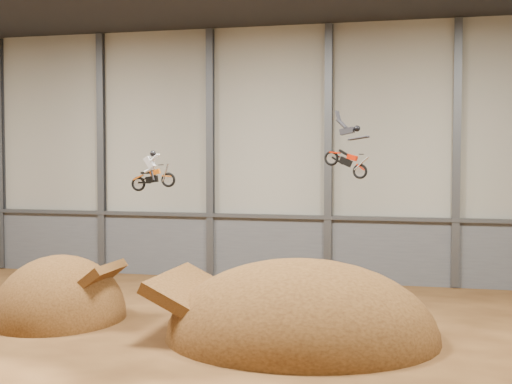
% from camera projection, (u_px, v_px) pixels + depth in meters
% --- Properties ---
extents(floor, '(40.00, 40.00, 0.00)m').
position_uv_depth(floor, '(174.00, 351.00, 25.20)').
color(floor, '#472913').
rests_on(floor, ground).
extents(back_wall, '(40.00, 0.10, 14.00)m').
position_uv_depth(back_wall, '(269.00, 154.00, 39.37)').
color(back_wall, '#9E9B8C').
rests_on(back_wall, ground).
extents(lower_band_back, '(39.80, 0.18, 3.50)m').
position_uv_depth(lower_band_back, '(269.00, 248.00, 39.55)').
color(lower_band_back, '#585A60').
rests_on(lower_band_back, ground).
extents(steel_rail, '(39.80, 0.35, 0.20)m').
position_uv_depth(steel_rail, '(268.00, 216.00, 39.31)').
color(steel_rail, '#47494F').
rests_on(steel_rail, lower_band_back).
extents(steel_column_0, '(0.40, 0.36, 13.90)m').
position_uv_depth(steel_column_0, '(1.00, 154.00, 43.19)').
color(steel_column_0, '#47494F').
rests_on(steel_column_0, ground).
extents(steel_column_1, '(0.40, 0.36, 13.90)m').
position_uv_depth(steel_column_1, '(101.00, 154.00, 41.58)').
color(steel_column_1, '#47494F').
rests_on(steel_column_1, ground).
extents(steel_column_2, '(0.40, 0.36, 13.90)m').
position_uv_depth(steel_column_2, '(210.00, 154.00, 39.98)').
color(steel_column_2, '#47494F').
rests_on(steel_column_2, ground).
extents(steel_column_3, '(0.40, 0.36, 13.90)m').
position_uv_depth(steel_column_3, '(328.00, 154.00, 38.38)').
color(steel_column_3, '#47494F').
rests_on(steel_column_3, ground).
extents(steel_column_4, '(0.40, 0.36, 13.90)m').
position_uv_depth(steel_column_4, '(457.00, 154.00, 36.77)').
color(steel_column_4, '#47494F').
rests_on(steel_column_4, ground).
extents(takeoff_ramp, '(5.43, 6.27, 5.43)m').
position_uv_depth(takeoff_ramp, '(60.00, 319.00, 30.05)').
color(takeoff_ramp, '#432610').
rests_on(takeoff_ramp, ground).
extents(landing_ramp, '(10.38, 9.18, 5.99)m').
position_uv_depth(landing_ramp, '(301.00, 338.00, 26.96)').
color(landing_ramp, '#432610').
rests_on(landing_ramp, ground).
extents(fmx_rider_a, '(2.09, 0.80, 1.91)m').
position_uv_depth(fmx_rider_a, '(154.00, 168.00, 28.61)').
color(fmx_rider_a, orange).
extents(fmx_rider_b, '(3.19, 1.23, 2.93)m').
position_uv_depth(fmx_rider_b, '(343.00, 145.00, 28.13)').
color(fmx_rider_b, '#BF1D04').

